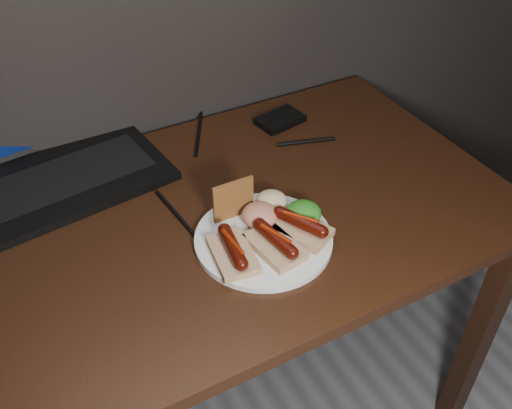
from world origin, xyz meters
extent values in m
cube|color=black|center=(0.00, 1.38, 0.73)|extent=(1.40, 0.70, 0.03)
cube|color=black|center=(0.65, 1.08, 0.36)|extent=(0.05, 0.05, 0.72)
cube|color=black|center=(0.65, 1.68, 0.36)|extent=(0.05, 0.05, 0.72)
cube|color=black|center=(-0.14, 1.63, 0.76)|extent=(0.44, 0.31, 0.02)
cube|color=black|center=(-0.14, 1.63, 0.77)|extent=(0.36, 0.19, 0.00)
cube|color=black|center=(-0.16, 1.80, 0.88)|extent=(0.41, 0.14, 0.23)
cube|color=#071447|center=(-0.16, 1.80, 0.88)|extent=(0.37, 0.12, 0.20)
cube|color=black|center=(0.38, 1.62, 0.76)|extent=(0.12, 0.09, 0.02)
cylinder|color=black|center=(0.03, 1.41, 0.75)|extent=(0.03, 0.18, 0.01)
cylinder|color=black|center=(0.19, 1.68, 0.75)|extent=(0.11, 0.20, 0.01)
cylinder|color=black|center=(0.39, 1.51, 0.75)|extent=(0.14, 0.05, 0.01)
cylinder|color=silver|center=(0.14, 1.27, 0.76)|extent=(0.31, 0.31, 0.01)
cube|color=#D7AC7E|center=(0.07, 1.24, 0.77)|extent=(0.08, 0.12, 0.02)
cylinder|color=#4D1005|center=(0.07, 1.24, 0.79)|extent=(0.04, 0.10, 0.02)
sphere|color=#4D1005|center=(0.06, 1.20, 0.79)|extent=(0.02, 0.02, 0.02)
sphere|color=#4D1005|center=(0.07, 1.29, 0.79)|extent=(0.02, 0.02, 0.02)
cylinder|color=maroon|center=(0.07, 1.24, 0.80)|extent=(0.01, 0.07, 0.01)
cube|color=#D7AC7E|center=(0.15, 1.23, 0.77)|extent=(0.09, 0.12, 0.02)
cylinder|color=#4D1005|center=(0.15, 1.23, 0.79)|extent=(0.04, 0.10, 0.02)
sphere|color=#4D1005|center=(0.15, 1.18, 0.79)|extent=(0.03, 0.02, 0.02)
sphere|color=#4D1005|center=(0.14, 1.27, 0.79)|extent=(0.03, 0.02, 0.02)
cylinder|color=maroon|center=(0.15, 1.23, 0.80)|extent=(0.03, 0.07, 0.01)
cube|color=#D7AC7E|center=(0.21, 1.24, 0.77)|extent=(0.11, 0.13, 0.02)
cylinder|color=#4D1005|center=(0.21, 1.24, 0.79)|extent=(0.06, 0.10, 0.02)
sphere|color=#4D1005|center=(0.23, 1.20, 0.79)|extent=(0.03, 0.02, 0.02)
sphere|color=#4D1005|center=(0.19, 1.29, 0.79)|extent=(0.03, 0.02, 0.02)
cylinder|color=maroon|center=(0.21, 1.24, 0.80)|extent=(0.05, 0.06, 0.01)
cube|color=#A8662E|center=(0.12, 1.35, 0.80)|extent=(0.08, 0.01, 0.08)
ellipsoid|color=#1A6113|center=(0.23, 1.27, 0.78)|extent=(0.07, 0.07, 0.04)
ellipsoid|color=#A91012|center=(0.16, 1.31, 0.78)|extent=(0.07, 0.07, 0.04)
ellipsoid|color=white|center=(0.20, 1.33, 0.78)|extent=(0.06, 0.06, 0.04)
camera|label=1|loc=(-0.24, 0.58, 1.51)|focal=40.00mm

